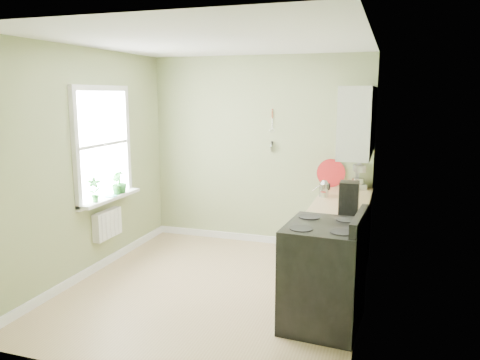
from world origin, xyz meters
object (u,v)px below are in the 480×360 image
(stand_mixer, at_px, (358,177))
(kettle, at_px, (324,188))
(stove, at_px, (324,274))
(coffee_maker, at_px, (349,199))

(stand_mixer, xyz_separation_m, kettle, (-0.37, -0.67, -0.05))
(stove, relative_size, kettle, 5.32)
(stand_mixer, xyz_separation_m, coffee_maker, (0.00, -1.44, 0.01))
(stand_mixer, distance_m, coffee_maker, 1.44)
(stove, bearing_deg, kettle, 98.58)
(stove, height_order, kettle, kettle)
(kettle, height_order, coffee_maker, coffee_maker)
(coffee_maker, bearing_deg, stand_mixer, 90.11)
(stove, height_order, stand_mixer, stand_mixer)
(stand_mixer, height_order, coffee_maker, stand_mixer)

